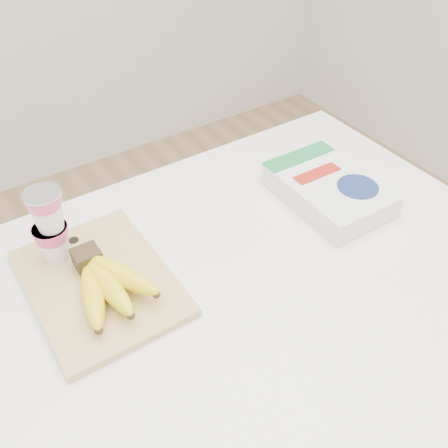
# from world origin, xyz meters

# --- Properties ---
(room) EXTENTS (4.00, 4.00, 4.00)m
(room) POSITION_xyz_m (0.00, 0.00, 1.35)
(room) COLOR tan
(room) RESTS_ON ground
(table) EXTENTS (1.30, 0.86, 0.97)m
(table) POSITION_xyz_m (0.00, 0.00, 0.49)
(table) COLOR white
(table) RESTS_ON ground
(cutting_board) EXTENTS (0.24, 0.33, 0.02)m
(cutting_board) POSITION_xyz_m (-0.14, 0.16, 0.98)
(cutting_board) COLOR tan
(cutting_board) RESTS_ON table
(bananas) EXTENTS (0.15, 0.20, 0.06)m
(bananas) POSITION_xyz_m (-0.14, 0.12, 1.01)
(bananas) COLOR #382816
(bananas) RESTS_ON cutting_board
(yogurt_stack) EXTENTS (0.07, 0.07, 0.16)m
(yogurt_stack) POSITION_xyz_m (-0.18, 0.25, 1.07)
(yogurt_stack) COLOR white
(yogurt_stack) RESTS_ON cutting_board
(cereal_box) EXTENTS (0.18, 0.26, 0.06)m
(cereal_box) POSITION_xyz_m (0.38, 0.12, 1.00)
(cereal_box) COLOR white
(cereal_box) RESTS_ON table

